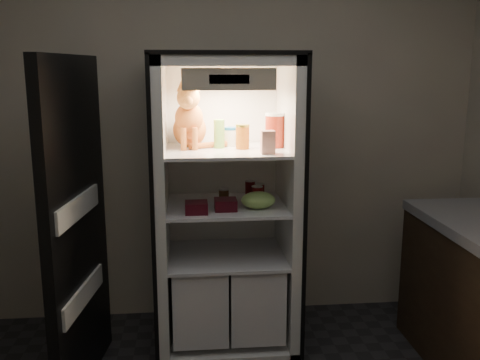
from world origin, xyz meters
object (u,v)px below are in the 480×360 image
object	(u,v)px
tabby_cat	(190,122)
soda_can_c	(257,196)
soda_can_a	(250,190)
condiment_jar	(224,195)
mayo_tub	(230,137)
soda_can_b	(260,192)
parmesan_shaker	(219,134)
pepper_jar	(275,130)
grape_bag	(258,200)
berry_box_left	(196,207)
refrigerator	(225,224)
cream_carton	(268,142)
salsa_jar	(243,137)
berry_box_right	(226,204)

from	to	relation	value
tabby_cat	soda_can_c	xyz separation A→B (m)	(0.41, -0.17, -0.44)
soda_can_a	condiment_jar	xyz separation A→B (m)	(-0.18, -0.07, -0.02)
mayo_tub	soda_can_b	world-z (taller)	mayo_tub
tabby_cat	parmesan_shaker	world-z (taller)	tabby_cat
parmesan_shaker	condiment_jar	distance (m)	0.39
soda_can_b	pepper_jar	bearing A→B (deg)	-3.06
tabby_cat	grape_bag	xyz separation A→B (m)	(0.41, -0.22, -0.45)
soda_can_b	soda_can_c	distance (m)	0.13
soda_can_c	berry_box_left	size ratio (longest dim) A/B	0.97
soda_can_c	condiment_jar	bearing A→B (deg)	147.10
mayo_tub	grape_bag	size ratio (longest dim) A/B	0.57
refrigerator	soda_can_a	distance (m)	0.28
mayo_tub	condiment_jar	bearing A→B (deg)	-121.74
tabby_cat	condiment_jar	world-z (taller)	tabby_cat
soda_can_a	soda_can_c	bearing A→B (deg)	-84.21
cream_carton	berry_box_left	distance (m)	0.57
tabby_cat	mayo_tub	size ratio (longest dim) A/B	3.51
tabby_cat	grape_bag	world-z (taller)	tabby_cat
mayo_tub	cream_carton	bearing A→B (deg)	-59.89
pepper_jar	tabby_cat	bearing A→B (deg)	175.09
cream_carton	soda_can_a	bearing A→B (deg)	101.27
soda_can_b	condiment_jar	distance (m)	0.23
parmesan_shaker	condiment_jar	xyz separation A→B (m)	(0.03, 0.00, -0.39)
mayo_tub	pepper_jar	bearing A→B (deg)	-17.18
berry_box_left	salsa_jar	bearing A→B (deg)	32.68
soda_can_a	berry_box_left	distance (m)	0.48
mayo_tub	grape_bag	distance (m)	0.47
mayo_tub	soda_can_b	xyz separation A→B (m)	(0.18, -0.08, -0.35)
berry_box_left	soda_can_c	bearing A→B (deg)	17.10
refrigerator	cream_carton	distance (m)	0.66
soda_can_c	berry_box_right	distance (m)	0.21
berry_box_left	grape_bag	bearing A→B (deg)	9.80
cream_carton	condiment_jar	bearing A→B (deg)	133.80
grape_bag	condiment_jar	bearing A→B (deg)	137.87
cream_carton	berry_box_right	size ratio (longest dim) A/B	1.01
parmesan_shaker	mayo_tub	distance (m)	0.12
refrigerator	berry_box_right	bearing A→B (deg)	-93.56
mayo_tub	cream_carton	size ratio (longest dim) A/B	0.89
salsa_jar	parmesan_shaker	bearing A→B (deg)	159.52
refrigerator	soda_can_c	bearing A→B (deg)	-34.77
refrigerator	mayo_tub	world-z (taller)	refrigerator
soda_can_c	berry_box_left	distance (m)	0.40
pepper_jar	condiment_jar	bearing A→B (deg)	179.03
tabby_cat	soda_can_b	bearing A→B (deg)	-3.73
berry_box_right	grape_bag	bearing A→B (deg)	3.47
refrigerator	soda_can_c	size ratio (longest dim) A/B	14.71
condiment_jar	parmesan_shaker	bearing A→B (deg)	-174.37
refrigerator	tabby_cat	distance (m)	0.69
parmesan_shaker	grape_bag	bearing A→B (deg)	-38.14
refrigerator	cream_carton	world-z (taller)	refrigerator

